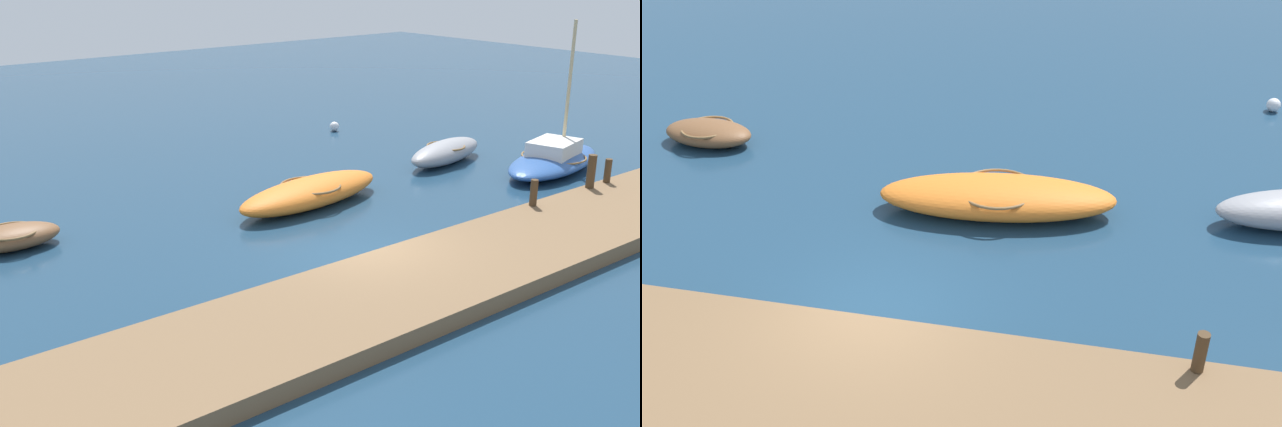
# 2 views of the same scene
# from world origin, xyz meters

# --- Properties ---
(ground_plane) EXTENTS (84.00, 84.00, 0.00)m
(ground_plane) POSITION_xyz_m (0.00, 0.00, 0.00)
(ground_plane) COLOR navy
(dock_platform) EXTENTS (27.69, 3.66, 0.42)m
(dock_platform) POSITION_xyz_m (0.00, -2.28, 0.21)
(dock_platform) COLOR brown
(dock_platform) RESTS_ON ground_plane
(dinghy_brown) EXTENTS (2.61, 1.53, 0.63)m
(dinghy_brown) POSITION_xyz_m (-6.82, 6.39, 0.33)
(dinghy_brown) COLOR brown
(dinghy_brown) RESTS_ON ground_plane
(motorboat_orange) EXTENTS (5.77, 2.55, 0.83)m
(motorboat_orange) POSITION_xyz_m (1.64, 4.38, 0.42)
(motorboat_orange) COLOR orange
(motorboat_orange) RESTS_ON ground_plane
(rowboat_grey) EXTENTS (4.44, 2.28, 0.82)m
(rowboat_grey) POSITION_xyz_m (8.69, 5.27, 0.42)
(rowboat_grey) COLOR #939399
(rowboat_grey) RESTS_ON ground_plane
(sailboat_blue) EXTENTS (6.05, 3.44, 5.25)m
(sailboat_blue) POSITION_xyz_m (10.92, 2.12, 0.43)
(sailboat_blue) COLOR #2D569E
(sailboat_blue) RESTS_ON ground_plane
(mooring_post_west) EXTENTS (0.22, 0.22, 0.79)m
(mooring_post_west) POSITION_xyz_m (5.95, -0.70, 0.81)
(mooring_post_west) COLOR #47331E
(mooring_post_west) RESTS_ON dock_platform
(mooring_post_mid_west) EXTENTS (0.26, 0.26, 1.07)m
(mooring_post_mid_west) POSITION_xyz_m (8.84, -0.70, 0.95)
(mooring_post_mid_west) COLOR #47331E
(mooring_post_mid_west) RESTS_ON dock_platform
(mooring_post_mid_east) EXTENTS (0.22, 0.22, 0.78)m
(mooring_post_mid_east) POSITION_xyz_m (9.79, -0.70, 0.81)
(mooring_post_mid_east) COLOR #47331E
(mooring_post_mid_east) RESTS_ON dock_platform
(marker_buoy) EXTENTS (0.41, 0.41, 0.41)m
(marker_buoy) POSITION_xyz_m (8.83, 11.96, 0.21)
(marker_buoy) COLOR silver
(marker_buoy) RESTS_ON ground_plane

